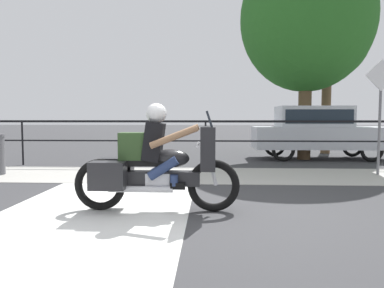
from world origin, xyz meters
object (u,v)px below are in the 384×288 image
(motorcycle, at_px, (155,163))
(tree_behind_sign, at_px, (307,19))
(street_sign, at_px, (380,103))
(tree_behind_car, at_px, (328,36))
(parked_car, at_px, (317,129))

(motorcycle, distance_m, tree_behind_sign, 8.58)
(street_sign, bearing_deg, tree_behind_car, 85.75)
(parked_car, bearing_deg, tree_behind_car, 66.12)
(motorcycle, relative_size, tree_behind_sign, 0.36)
(motorcycle, height_order, tree_behind_car, tree_behind_car)
(street_sign, height_order, tree_behind_car, tree_behind_car)
(parked_car, distance_m, tree_behind_sign, 3.44)
(parked_car, bearing_deg, street_sign, -82.28)
(motorcycle, bearing_deg, street_sign, 36.36)
(parked_car, bearing_deg, motorcycle, -121.83)
(tree_behind_car, bearing_deg, street_sign, -94.25)
(parked_car, xyz_separation_m, street_sign, (0.47, -3.30, 0.71))
(tree_behind_sign, distance_m, tree_behind_car, 2.41)
(parked_car, height_order, street_sign, street_sign)
(motorcycle, height_order, street_sign, street_sign)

